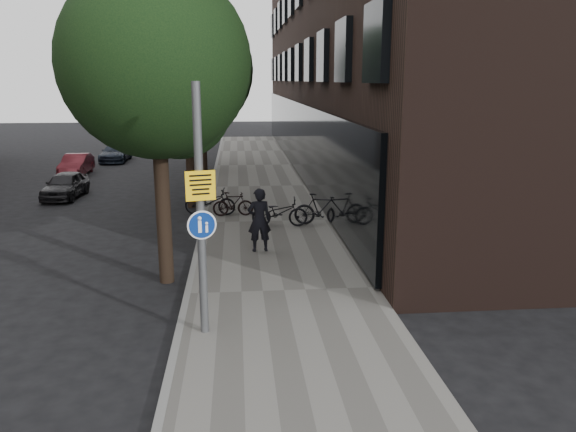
{
  "coord_description": "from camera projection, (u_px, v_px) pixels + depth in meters",
  "views": [
    {
      "loc": [
        -0.79,
        -9.0,
        4.93
      ],
      "look_at": [
        0.31,
        2.97,
        2.0
      ],
      "focal_mm": 35.0,
      "sensor_mm": 36.0,
      "label": 1
    }
  ],
  "objects": [
    {
      "name": "parked_car_far",
      "position": [
        116.0,
        153.0,
        34.64
      ],
      "size": [
        1.58,
        3.76,
        1.08
      ],
      "primitive_type": "imported",
      "rotation": [
        0.0,
        0.0,
        -0.02
      ],
      "color": "black",
      "rests_on": "ground"
    },
    {
      "name": "sidewalk",
      "position": [
        268.0,
        223.0,
        19.63
      ],
      "size": [
        4.5,
        60.0,
        0.12
      ],
      "primitive_type": "cube",
      "color": "slate",
      "rests_on": "ground"
    },
    {
      "name": "street_tree_near",
      "position": [
        160.0,
        72.0,
        13.0
      ],
      "size": [
        4.4,
        4.4,
        7.5
      ],
      "color": "black",
      "rests_on": "ground"
    },
    {
      "name": "parked_bike_curb_far",
      "position": [
        233.0,
        204.0,
        20.23
      ],
      "size": [
        1.48,
        0.46,
        0.88
      ],
      "primitive_type": "imported",
      "rotation": [
        0.0,
        0.0,
        1.6
      ],
      "color": "black",
      "rests_on": "sidewalk"
    },
    {
      "name": "building_right_dark_brick",
      "position": [
        408.0,
        1.0,
        29.86
      ],
      "size": [
        12.0,
        40.0,
        18.0
      ],
      "primitive_type": "cube",
      "color": "black",
      "rests_on": "ground"
    },
    {
      "name": "parked_car_mid",
      "position": [
        76.0,
        165.0,
        29.67
      ],
      "size": [
        1.21,
        3.36,
        1.1
      ],
      "primitive_type": "imported",
      "rotation": [
        0.0,
        0.0,
        0.01
      ],
      "color": "maroon",
      "rests_on": "ground"
    },
    {
      "name": "parked_bike_facade_near",
      "position": [
        280.0,
        212.0,
        18.77
      ],
      "size": [
        1.9,
        0.75,
        0.98
      ],
      "primitive_type": "imported",
      "rotation": [
        0.0,
        0.0,
        1.52
      ],
      "color": "black",
      "rests_on": "sidewalk"
    },
    {
      "name": "ground",
      "position": [
        286.0,
        365.0,
        9.94
      ],
      "size": [
        120.0,
        120.0,
        0.0
      ],
      "primitive_type": "plane",
      "color": "black",
      "rests_on": "ground"
    },
    {
      "name": "parked_bike_curb_near",
      "position": [
        210.0,
        202.0,
        20.42
      ],
      "size": [
        1.94,
        0.94,
        0.98
      ],
      "primitive_type": "imported",
      "rotation": [
        0.0,
        0.0,
        1.41
      ],
      "color": "black",
      "rests_on": "sidewalk"
    },
    {
      "name": "parked_bike_facade_far",
      "position": [
        321.0,
        209.0,
        18.95
      ],
      "size": [
        1.87,
        0.87,
        1.09
      ],
      "primitive_type": "imported",
      "rotation": [
        0.0,
        0.0,
        1.36
      ],
      "color": "black",
      "rests_on": "sidewalk"
    },
    {
      "name": "parked_car_near",
      "position": [
        65.0,
        185.0,
        23.9
      ],
      "size": [
        1.48,
        3.35,
        1.12
      ],
      "primitive_type": "imported",
      "rotation": [
        0.0,
        0.0,
        -0.05
      ],
      "color": "black",
      "rests_on": "ground"
    },
    {
      "name": "curb_edge",
      "position": [
        203.0,
        224.0,
        19.43
      ],
      "size": [
        0.15,
        60.0,
        0.13
      ],
      "primitive_type": "cube",
      "color": "slate",
      "rests_on": "ground"
    },
    {
      "name": "street_tree_far",
      "position": [
        202.0,
        76.0,
        29.94
      ],
      "size": [
        5.0,
        5.0,
        7.8
      ],
      "color": "black",
      "rests_on": "ground"
    },
    {
      "name": "pedestrian",
      "position": [
        259.0,
        220.0,
        15.97
      ],
      "size": [
        0.72,
        0.51,
        1.84
      ],
      "primitive_type": "imported",
      "rotation": [
        0.0,
        0.0,
        3.25
      ],
      "color": "black",
      "rests_on": "sidewalk"
    },
    {
      "name": "street_tree_mid",
      "position": [
        189.0,
        75.0,
        21.23
      ],
      "size": [
        5.0,
        5.0,
        7.8
      ],
      "color": "black",
      "rests_on": "ground"
    },
    {
      "name": "signpost",
      "position": [
        200.0,
        212.0,
        10.44
      ],
      "size": [
        0.54,
        0.17,
        4.78
      ],
      "rotation": [
        0.0,
        0.0,
        0.25
      ],
      "color": "#595B5E",
      "rests_on": "sidewalk"
    }
  ]
}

